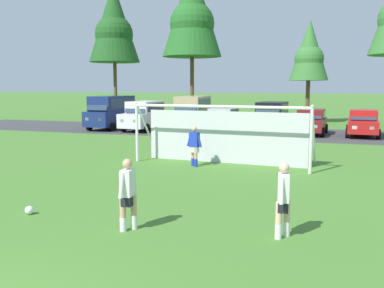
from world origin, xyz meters
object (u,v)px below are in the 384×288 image
Objects in this scene: parked_car_slot_far_left at (111,111)px; parked_car_slot_right at (311,122)px; player_defender_far at (194,146)px; player_striker_near at (283,200)px; parked_car_slot_center_right at (272,117)px; soccer_ball at (29,210)px; soccer_goal at (223,133)px; player_midfield_center at (128,195)px; parked_car_slot_left at (145,115)px; parked_car_slot_far_right at (363,123)px; parked_car_slot_center at (223,120)px; parked_car_slot_center_left at (193,112)px.

parked_car_slot_far_left is 14.79m from parked_car_slot_right.
parked_car_slot_far_left is at bearing 130.79° from player_defender_far.
parked_car_slot_center_right reaches higher than player_striker_near.
player_striker_near reaches higher than soccer_ball.
parked_car_slot_right is at bearing 74.08° from player_defender_far.
soccer_goal is 8.81m from player_midfield_center.
parked_car_slot_left is 15.17m from parked_car_slot_far_right.
parked_car_slot_far_left is at bearing 135.41° from soccer_goal.
soccer_ball is 22.95m from parked_car_slot_far_right.
parked_car_slot_right reaches higher than soccer_ball.
parked_car_slot_left and parked_car_slot_center_right have the same top height.
parked_car_slot_center is at bearing 99.36° from player_defender_far.
player_defender_far is at bearing -57.21° from parked_car_slot_left.
soccer_goal is 4.58× the size of player_striker_near.
parked_car_slot_center_right is at bearing 89.13° from soccer_goal.
parked_car_slot_center is (-3.06, 11.82, -0.42)m from soccer_goal.
parked_car_slot_center_left reaches higher than soccer_ball.
player_defender_far is at bearing 121.34° from player_striker_near.
parked_car_slot_center_right is at bearing 19.12° from parked_car_slot_center.
parked_car_slot_left is (-9.03, 20.27, 0.29)m from player_midfield_center.
player_midfield_center is 20.85m from parked_car_slot_center.
soccer_goal reaches higher than player_defender_far.
soccer_goal reaches higher than player_striker_near.
parked_car_slot_center_left is (-2.86, 21.59, 1.23)m from soccer_ball.
parked_car_slot_left is (-8.00, 12.42, 0.29)m from player_defender_far.
soccer_ball is at bearing -104.14° from player_defender_far.
parked_car_slot_far_left is (-10.91, 12.64, 0.52)m from player_defender_far.
soccer_goal is at bearing -52.03° from parked_car_slot_left.
player_midfield_center is 0.34× the size of parked_car_slot_far_left.
soccer_ball is 0.05× the size of parked_car_slot_center_right.
player_defender_far is 15.27m from parked_car_slot_far_right.
parked_car_slot_far_left is 2.92m from parked_car_slot_left.
player_defender_far is 14.80m from parked_car_slot_center_left.
parked_car_slot_center_left is (3.24, 1.58, 0.23)m from parked_car_slot_left.
parked_car_slot_far_right reaches higher than player_defender_far.
parked_car_slot_far_right is at bearing 62.18° from player_defender_far.
player_midfield_center is at bearing -82.53° from player_defender_far.
parked_car_slot_far_right is (9.23, 0.73, 0.00)m from parked_car_slot_center.
soccer_goal reaches higher than soccer_ball.
parked_car_slot_center_left is 1.14× the size of parked_car_slot_right.
player_midfield_center is at bearing -4.98° from soccer_ball.
parked_car_slot_far_left is 18.06m from parked_car_slot_far_right.
soccer_goal is 12.89m from parked_car_slot_right.
parked_car_slot_right is at bearing 5.22° from parked_car_slot_left.
parked_car_slot_right is (5.77, 21.09, 0.77)m from soccer_ball.
parked_car_slot_far_left is (-11.93, 20.48, 0.52)m from player_midfield_center.
parked_car_slot_center_right is (5.92, -0.10, -0.23)m from parked_car_slot_center_left.
parked_car_slot_left is (2.90, -0.21, -0.23)m from parked_car_slot_far_left.
soccer_goal reaches higher than parked_car_slot_right.
soccer_goal reaches higher than parked_car_slot_far_right.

